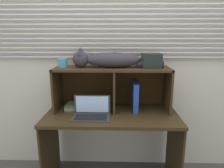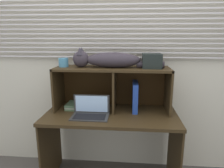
{
  "view_description": "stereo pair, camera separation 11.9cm",
  "coord_description": "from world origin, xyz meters",
  "px_view_note": "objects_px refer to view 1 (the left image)",
  "views": [
    {
      "loc": [
        0.05,
        -1.64,
        1.48
      ],
      "look_at": [
        0.0,
        0.33,
        1.02
      ],
      "focal_mm": 32.27,
      "sensor_mm": 36.0,
      "label": 1
    },
    {
      "loc": [
        0.17,
        -1.63,
        1.48
      ],
      "look_at": [
        0.0,
        0.33,
        1.02
      ],
      "focal_mm": 32.27,
      "sensor_mm": 36.0,
      "label": 2
    }
  ],
  "objects_px": {
    "cat": "(107,60)",
    "storage_box": "(151,61)",
    "laptop": "(92,112)",
    "binder_upright": "(135,96)",
    "small_basket": "(63,63)",
    "book_stack": "(75,106)"
  },
  "relations": [
    {
      "from": "cat",
      "to": "book_stack",
      "type": "height_order",
      "value": "cat"
    },
    {
      "from": "cat",
      "to": "small_basket",
      "type": "distance_m",
      "value": 0.44
    },
    {
      "from": "laptop",
      "to": "binder_upright",
      "type": "distance_m",
      "value": 0.48
    },
    {
      "from": "small_basket",
      "to": "cat",
      "type": "bearing_deg",
      "value": 0.0
    },
    {
      "from": "small_basket",
      "to": "storage_box",
      "type": "bearing_deg",
      "value": 0.0
    },
    {
      "from": "small_basket",
      "to": "storage_box",
      "type": "distance_m",
      "value": 0.87
    },
    {
      "from": "cat",
      "to": "laptop",
      "type": "relative_size",
      "value": 2.58
    },
    {
      "from": "book_stack",
      "to": "small_basket",
      "type": "xyz_separation_m",
      "value": [
        -0.1,
        -0.0,
        0.45
      ]
    },
    {
      "from": "laptop",
      "to": "small_basket",
      "type": "distance_m",
      "value": 0.57
    },
    {
      "from": "book_stack",
      "to": "laptop",
      "type": "bearing_deg",
      "value": -45.9
    },
    {
      "from": "binder_upright",
      "to": "storage_box",
      "type": "height_order",
      "value": "storage_box"
    },
    {
      "from": "cat",
      "to": "storage_box",
      "type": "xyz_separation_m",
      "value": [
        0.43,
        0.0,
        -0.01
      ]
    },
    {
      "from": "laptop",
      "to": "small_basket",
      "type": "bearing_deg",
      "value": 146.27
    },
    {
      "from": "cat",
      "to": "small_basket",
      "type": "xyz_separation_m",
      "value": [
        -0.44,
        0.0,
        -0.03
      ]
    },
    {
      "from": "cat",
      "to": "binder_upright",
      "type": "xyz_separation_m",
      "value": [
        0.28,
        0.0,
        -0.37
      ]
    },
    {
      "from": "laptop",
      "to": "binder_upright",
      "type": "xyz_separation_m",
      "value": [
        0.42,
        0.2,
        0.1
      ]
    },
    {
      "from": "book_stack",
      "to": "cat",
      "type": "bearing_deg",
      "value": -0.69
    },
    {
      "from": "laptop",
      "to": "storage_box",
      "type": "relative_size",
      "value": 1.91
    },
    {
      "from": "storage_box",
      "to": "laptop",
      "type": "bearing_deg",
      "value": -160.56
    },
    {
      "from": "laptop",
      "to": "storage_box",
      "type": "distance_m",
      "value": 0.76
    },
    {
      "from": "cat",
      "to": "storage_box",
      "type": "distance_m",
      "value": 0.43
    },
    {
      "from": "book_stack",
      "to": "storage_box",
      "type": "bearing_deg",
      "value": -0.31
    }
  ]
}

